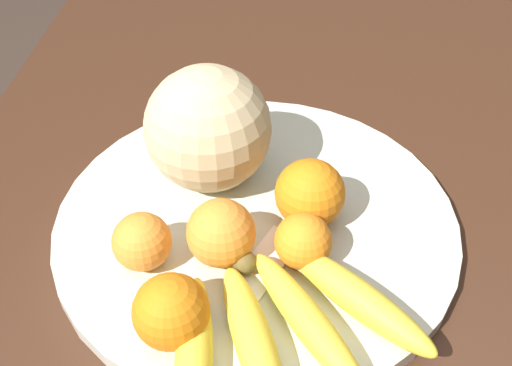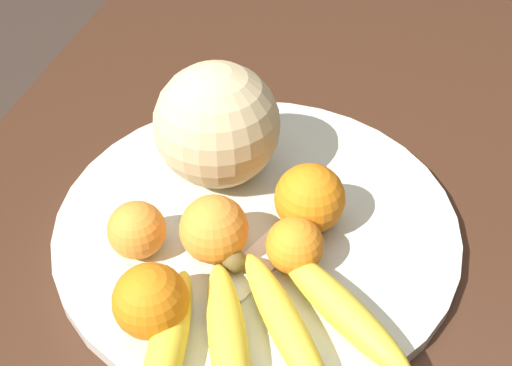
{
  "view_description": "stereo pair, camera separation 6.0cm",
  "coord_description": "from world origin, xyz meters",
  "px_view_note": "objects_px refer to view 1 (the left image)",
  "views": [
    {
      "loc": [
        -0.45,
        0.02,
        1.18
      ],
      "look_at": [
        -0.0,
        0.05,
        0.77
      ],
      "focal_mm": 42.0,
      "sensor_mm": 36.0,
      "label": 1
    },
    {
      "loc": [
        -0.44,
        -0.04,
        1.18
      ],
      "look_at": [
        -0.0,
        0.05,
        0.77
      ],
      "focal_mm": 42.0,
      "sensor_mm": 36.0,
      "label": 2
    }
  ],
  "objects_px": {
    "orange_mid_center": "(221,233)",
    "orange_back_right": "(303,241)",
    "orange_front_right": "(171,311)",
    "kitchen_table": "(302,287)",
    "fruit_bowl": "(256,223)",
    "melon": "(208,129)",
    "orange_front_left": "(142,242)",
    "produce_tag": "(266,262)",
    "orange_back_left": "(315,194)",
    "banana_bunch": "(281,327)"
  },
  "relations": [
    {
      "from": "orange_front_right",
      "to": "produce_tag",
      "type": "bearing_deg",
      "value": -41.19
    },
    {
      "from": "kitchen_table",
      "to": "fruit_bowl",
      "type": "height_order",
      "value": "fruit_bowl"
    },
    {
      "from": "orange_back_left",
      "to": "produce_tag",
      "type": "height_order",
      "value": "orange_back_left"
    },
    {
      "from": "melon",
      "to": "orange_back_right",
      "type": "relative_size",
      "value": 2.45
    },
    {
      "from": "orange_back_left",
      "to": "orange_mid_center",
      "type": "bearing_deg",
      "value": 122.88
    },
    {
      "from": "orange_mid_center",
      "to": "orange_back_right",
      "type": "relative_size",
      "value": 1.2
    },
    {
      "from": "fruit_bowl",
      "to": "kitchen_table",
      "type": "bearing_deg",
      "value": -86.69
    },
    {
      "from": "banana_bunch",
      "to": "orange_mid_center",
      "type": "height_order",
      "value": "orange_mid_center"
    },
    {
      "from": "orange_back_right",
      "to": "kitchen_table",
      "type": "bearing_deg",
      "value": -5.44
    },
    {
      "from": "orange_front_left",
      "to": "orange_back_left",
      "type": "distance_m",
      "value": 0.18
    },
    {
      "from": "orange_front_left",
      "to": "orange_back_left",
      "type": "bearing_deg",
      "value": -66.94
    },
    {
      "from": "banana_bunch",
      "to": "orange_mid_center",
      "type": "distance_m",
      "value": 0.11
    },
    {
      "from": "orange_front_left",
      "to": "orange_back_left",
      "type": "height_order",
      "value": "orange_back_left"
    },
    {
      "from": "fruit_bowl",
      "to": "orange_front_right",
      "type": "height_order",
      "value": "orange_front_right"
    },
    {
      "from": "kitchen_table",
      "to": "banana_bunch",
      "type": "relative_size",
      "value": 5.47
    },
    {
      "from": "melon",
      "to": "orange_mid_center",
      "type": "height_order",
      "value": "melon"
    },
    {
      "from": "orange_front_left",
      "to": "orange_mid_center",
      "type": "relative_size",
      "value": 0.85
    },
    {
      "from": "fruit_bowl",
      "to": "melon",
      "type": "xyz_separation_m",
      "value": [
        0.06,
        0.06,
        0.08
      ]
    },
    {
      "from": "banana_bunch",
      "to": "produce_tag",
      "type": "bearing_deg",
      "value": 164.27
    },
    {
      "from": "orange_front_right",
      "to": "fruit_bowl",
      "type": "bearing_deg",
      "value": -22.49
    },
    {
      "from": "orange_back_right",
      "to": "produce_tag",
      "type": "relative_size",
      "value": 0.57
    },
    {
      "from": "melon",
      "to": "orange_back_right",
      "type": "distance_m",
      "value": 0.16
    },
    {
      "from": "kitchen_table",
      "to": "produce_tag",
      "type": "xyz_separation_m",
      "value": [
        -0.06,
        0.04,
        0.12
      ]
    },
    {
      "from": "fruit_bowl",
      "to": "banana_bunch",
      "type": "distance_m",
      "value": 0.15
    },
    {
      "from": "orange_front_left",
      "to": "orange_mid_center",
      "type": "xyz_separation_m",
      "value": [
        0.01,
        -0.07,
        0.0
      ]
    },
    {
      "from": "orange_front_left",
      "to": "orange_front_right",
      "type": "relative_size",
      "value": 0.86
    },
    {
      "from": "melon",
      "to": "orange_front_right",
      "type": "xyz_separation_m",
      "value": [
        -0.21,
        0.01,
        -0.04
      ]
    },
    {
      "from": "fruit_bowl",
      "to": "banana_bunch",
      "type": "relative_size",
      "value": 1.81
    },
    {
      "from": "orange_back_left",
      "to": "banana_bunch",
      "type": "bearing_deg",
      "value": 169.41
    },
    {
      "from": "orange_front_left",
      "to": "orange_mid_center",
      "type": "height_order",
      "value": "orange_mid_center"
    },
    {
      "from": "kitchen_table",
      "to": "fruit_bowl",
      "type": "distance_m",
      "value": 0.12
    },
    {
      "from": "produce_tag",
      "to": "kitchen_table",
      "type": "bearing_deg",
      "value": -5.63
    },
    {
      "from": "orange_mid_center",
      "to": "orange_back_left",
      "type": "relative_size",
      "value": 0.93
    },
    {
      "from": "fruit_bowl",
      "to": "orange_mid_center",
      "type": "distance_m",
      "value": 0.08
    },
    {
      "from": "orange_back_right",
      "to": "produce_tag",
      "type": "height_order",
      "value": "orange_back_right"
    },
    {
      "from": "kitchen_table",
      "to": "banana_bunch",
      "type": "xyz_separation_m",
      "value": [
        -0.15,
        0.02,
        0.13
      ]
    },
    {
      "from": "orange_front_right",
      "to": "kitchen_table",
      "type": "bearing_deg",
      "value": -37.51
    },
    {
      "from": "orange_back_right",
      "to": "orange_front_left",
      "type": "bearing_deg",
      "value": 94.73
    },
    {
      "from": "kitchen_table",
      "to": "fruit_bowl",
      "type": "relative_size",
      "value": 3.03
    },
    {
      "from": "kitchen_table",
      "to": "orange_front_right",
      "type": "distance_m",
      "value": 0.24
    },
    {
      "from": "orange_mid_center",
      "to": "orange_back_right",
      "type": "xyz_separation_m",
      "value": [
        0.0,
        -0.08,
        -0.01
      ]
    },
    {
      "from": "melon",
      "to": "orange_front_left",
      "type": "distance_m",
      "value": 0.14
    },
    {
      "from": "banana_bunch",
      "to": "orange_back_right",
      "type": "distance_m",
      "value": 0.09
    },
    {
      "from": "banana_bunch",
      "to": "produce_tag",
      "type": "relative_size",
      "value": 2.4
    },
    {
      "from": "melon",
      "to": "kitchen_table",
      "type": "bearing_deg",
      "value": -117.89
    },
    {
      "from": "fruit_bowl",
      "to": "banana_bunch",
      "type": "bearing_deg",
      "value": -167.54
    },
    {
      "from": "orange_front_right",
      "to": "produce_tag",
      "type": "relative_size",
      "value": 0.68
    },
    {
      "from": "orange_back_right",
      "to": "produce_tag",
      "type": "xyz_separation_m",
      "value": [
        -0.01,
        0.03,
        -0.03
      ]
    },
    {
      "from": "fruit_bowl",
      "to": "melon",
      "type": "height_order",
      "value": "melon"
    },
    {
      "from": "orange_mid_center",
      "to": "produce_tag",
      "type": "distance_m",
      "value": 0.06
    }
  ]
}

